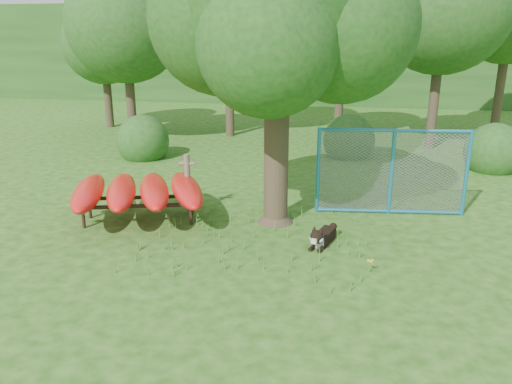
% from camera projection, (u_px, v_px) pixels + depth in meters
% --- Properties ---
extents(ground, '(80.00, 80.00, 0.00)m').
position_uv_depth(ground, '(234.00, 260.00, 9.51)').
color(ground, '#204D0F').
rests_on(ground, ground).
extents(oak_tree, '(5.60, 4.98, 6.81)m').
position_uv_depth(oak_tree, '(277.00, 12.00, 10.13)').
color(oak_tree, '#372B1E').
rests_on(oak_tree, ground).
extents(wooden_post, '(0.40, 0.15, 1.45)m').
position_uv_depth(wooden_post, '(188.00, 182.00, 11.79)').
color(wooden_post, '#625749').
rests_on(wooden_post, ground).
extents(kayak_rack, '(3.75, 3.36, 0.94)m').
position_uv_depth(kayak_rack, '(138.00, 191.00, 11.27)').
color(kayak_rack, black).
rests_on(kayak_rack, ground).
extents(husky_dog, '(0.53, 1.10, 0.51)m').
position_uv_depth(husky_dog, '(322.00, 237.00, 10.12)').
color(husky_dog, black).
rests_on(husky_dog, ground).
extents(fence_section, '(3.51, 0.50, 3.43)m').
position_uv_depth(fence_section, '(392.00, 172.00, 11.67)').
color(fence_section, teal).
rests_on(fence_section, ground).
extents(wildflower_clump, '(0.12, 0.12, 0.26)m').
position_uv_depth(wildflower_clump, '(370.00, 262.00, 8.94)').
color(wildflower_clump, '#4A852B').
rests_on(wildflower_clump, ground).
extents(bg_tree_a, '(4.40, 4.40, 6.70)m').
position_uv_depth(bg_tree_a, '(125.00, 24.00, 18.70)').
color(bg_tree_a, '#372B1E').
rests_on(bg_tree_a, ground).
extents(bg_tree_c, '(4.00, 4.00, 6.12)m').
position_uv_depth(bg_tree_c, '(343.00, 35.00, 20.18)').
color(bg_tree_c, '#372B1E').
rests_on(bg_tree_c, ground).
extents(bg_tree_d, '(4.80, 4.80, 7.50)m').
position_uv_depth(bg_tree_d, '(444.00, 5.00, 17.38)').
color(bg_tree_d, '#372B1E').
rests_on(bg_tree_d, ground).
extents(bg_tree_e, '(4.60, 4.60, 7.55)m').
position_uv_depth(bg_tree_e, '(512.00, 5.00, 19.60)').
color(bg_tree_e, '#372B1E').
rests_on(bg_tree_e, ground).
extents(bg_tree_f, '(3.60, 3.60, 5.55)m').
position_uv_depth(bg_tree_f, '(103.00, 44.00, 22.18)').
color(bg_tree_f, '#372B1E').
rests_on(bg_tree_f, ground).
extents(shrub_left, '(1.80, 1.80, 1.80)m').
position_uv_depth(shrub_left, '(144.00, 158.00, 17.43)').
color(shrub_left, '#1F4D19').
rests_on(shrub_left, ground).
extents(shrub_right, '(1.80, 1.80, 1.80)m').
position_uv_depth(shrub_right, '(491.00, 170.00, 15.83)').
color(shrub_right, '#1F4D19').
rests_on(shrub_right, ground).
extents(shrub_mid, '(1.80, 1.80, 1.80)m').
position_uv_depth(shrub_mid, '(348.00, 157.00, 17.58)').
color(shrub_mid, '#1F4D19').
rests_on(shrub_mid, ground).
extents(wooded_hillside, '(80.00, 12.00, 6.00)m').
position_uv_depth(wooded_hillside, '(326.00, 51.00, 34.83)').
color(wooded_hillside, '#1F4D19').
rests_on(wooded_hillside, ground).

